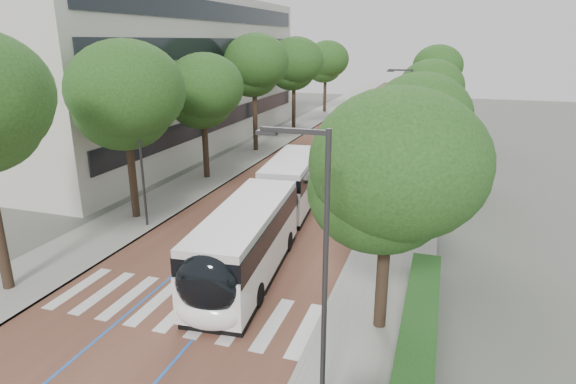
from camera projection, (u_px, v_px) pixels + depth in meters
name	position (u px, v px, depth m)	size (l,w,h in m)	color
ground	(165.00, 320.00, 18.03)	(160.00, 160.00, 0.00)	#51544C
road	(357.00, 133.00, 54.28)	(11.00, 140.00, 0.02)	brown
sidewalk_left	(294.00, 129.00, 56.48)	(4.00, 140.00, 0.12)	gray
sidewalk_right	(426.00, 137.00, 52.05)	(4.00, 140.00, 0.12)	gray
kerb_left	(309.00, 130.00, 55.92)	(0.20, 140.00, 0.14)	gray
kerb_right	(408.00, 136.00, 52.61)	(0.20, 140.00, 0.14)	gray
zebra_crossing	(183.00, 307.00, 18.87)	(10.55, 3.60, 0.01)	silver
lane_line_left	(343.00, 132.00, 54.75)	(0.12, 126.00, 0.01)	blue
lane_line_right	(371.00, 134.00, 53.80)	(0.12, 126.00, 0.01)	blue
office_building	(141.00, 73.00, 47.05)	(18.11, 40.00, 14.00)	#B5B1A8
hedge	(416.00, 355.00, 15.18)	(1.20, 14.00, 0.80)	#194016
streetlight_near	(318.00, 260.00, 11.90)	(1.82, 0.20, 8.00)	#333335
streetlight_far	(406.00, 116.00, 34.56)	(1.82, 0.20, 8.00)	#333335
lamp_post_left	(141.00, 155.00, 25.84)	(0.14, 0.14, 8.00)	#333335
trees_left	(245.00, 76.00, 41.55)	(6.34, 60.86, 10.09)	black
trees_right	(422.00, 104.00, 32.79)	(5.81, 47.64, 9.02)	black
lead_bus	(269.00, 213.00, 24.41)	(4.19, 18.55, 3.20)	black
bus_queued_0	(345.00, 148.00, 39.16)	(2.56, 12.40, 3.20)	white
bus_queued_1	(367.00, 124.00, 50.44)	(3.07, 12.50, 3.20)	white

